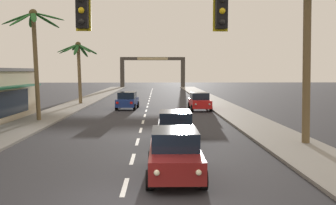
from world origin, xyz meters
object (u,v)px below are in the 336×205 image
object	(u,v)px
sedan_third_in_queue	(175,127)
sedan_parked_nearest_kerb	(200,101)
traffic_signal_mast	(225,31)
sedan_lead_at_stop_bar	(175,153)
palm_left_third	(79,58)
sedan_oncoming_far	(127,100)
palm_right_second	(307,24)
palm_left_second	(35,40)
town_gateway_arch	(153,68)

from	to	relation	value
sedan_third_in_queue	sedan_parked_nearest_kerb	xyz separation A→B (m)	(3.10, 16.59, 0.00)
traffic_signal_mast	sedan_lead_at_stop_bar	distance (m)	4.93
palm_left_third	sedan_third_in_queue	bearing A→B (deg)	-67.26
sedan_oncoming_far	palm_right_second	world-z (taller)	palm_right_second
sedan_lead_at_stop_bar	traffic_signal_mast	bearing A→B (deg)	-63.93
palm_left_second	palm_right_second	xyz separation A→B (m)	(16.24, -9.22, 0.04)
town_gateway_arch	sedan_parked_nearest_kerb	bearing A→B (deg)	-84.10
sedan_parked_nearest_kerb	palm_left_second	xyz separation A→B (m)	(-12.90, -7.92, 5.13)
traffic_signal_mast	palm_left_third	size ratio (longest dim) A/B	1.69
palm_left_third	palm_right_second	size ratio (longest dim) A/B	0.79
sedan_third_in_queue	palm_right_second	size ratio (longest dim) A/B	0.51
sedan_lead_at_stop_bar	town_gateway_arch	bearing A→B (deg)	91.34
sedan_third_in_queue	palm_right_second	bearing A→B (deg)	-4.84
palm_left_third	town_gateway_arch	distance (m)	43.50
palm_left_third	town_gateway_arch	world-z (taller)	palm_left_third
traffic_signal_mast	sedan_lead_at_stop_bar	bearing A→B (deg)	116.07
sedan_oncoming_far	palm_left_third	size ratio (longest dim) A/B	0.65
sedan_lead_at_stop_bar	palm_left_second	world-z (taller)	palm_left_second
traffic_signal_mast	sedan_third_in_queue	world-z (taller)	traffic_signal_mast
traffic_signal_mast	palm_left_second	size ratio (longest dim) A/B	1.44
palm_left_third	town_gateway_arch	bearing A→B (deg)	79.89
sedan_oncoming_far	sedan_parked_nearest_kerb	world-z (taller)	same
sedan_parked_nearest_kerb	palm_left_third	xyz separation A→B (m)	(-12.72, 6.34, 4.28)
sedan_third_in_queue	sedan_lead_at_stop_bar	bearing A→B (deg)	-92.89
sedan_oncoming_far	palm_left_second	distance (m)	12.17
sedan_parked_nearest_kerb	palm_left_third	size ratio (longest dim) A/B	0.64
sedan_third_in_queue	town_gateway_arch	xyz separation A→B (m)	(-1.98, 65.76, 3.53)
traffic_signal_mast	sedan_parked_nearest_kerb	size ratio (longest dim) A/B	2.63
palm_left_second	palm_left_third	size ratio (longest dim) A/B	1.18
sedan_parked_nearest_kerb	town_gateway_arch	size ratio (longest dim) A/B	0.31
sedan_oncoming_far	town_gateway_arch	bearing A→B (deg)	87.73
sedan_parked_nearest_kerb	palm_left_second	bearing A→B (deg)	-148.47
sedan_lead_at_stop_bar	palm_left_second	size ratio (longest dim) A/B	0.54
sedan_third_in_queue	sedan_parked_nearest_kerb	world-z (taller)	same
traffic_signal_mast	town_gateway_arch	distance (m)	74.44
sedan_third_in_queue	sedan_oncoming_far	world-z (taller)	same
palm_left_third	sedan_oncoming_far	bearing A→B (deg)	-40.77
sedan_oncoming_far	palm_left_third	bearing A→B (deg)	139.23
sedan_lead_at_stop_bar	palm_left_second	xyz separation A→B (m)	(-9.50, 14.72, 5.13)
sedan_oncoming_far	town_gateway_arch	size ratio (longest dim) A/B	0.31
sedan_parked_nearest_kerb	palm_left_second	distance (m)	15.99
sedan_oncoming_far	palm_left_second	size ratio (longest dim) A/B	0.55
palm_left_third	traffic_signal_mast	bearing A→B (deg)	-71.48
sedan_third_in_queue	town_gateway_arch	world-z (taller)	town_gateway_arch
palm_left_second	traffic_signal_mast	bearing A→B (deg)	-58.13
sedan_lead_at_stop_bar	palm_right_second	bearing A→B (deg)	39.19
sedan_third_in_queue	palm_left_third	size ratio (longest dim) A/B	0.64
sedan_lead_at_stop_bar	sedan_parked_nearest_kerb	world-z (taller)	same
sedan_third_in_queue	sedan_oncoming_far	distance (m)	18.40
sedan_lead_at_stop_bar	palm_left_second	distance (m)	18.25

